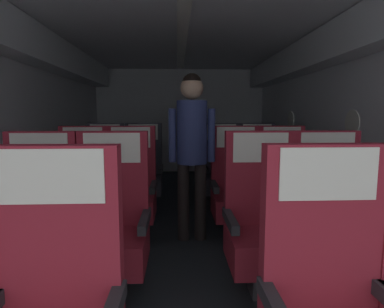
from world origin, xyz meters
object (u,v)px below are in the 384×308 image
Objects in this scene: seat_c_right_aisle at (283,190)px; seat_d_left_aisle at (143,173)px; seat_d_right_aisle at (258,172)px; seat_b_left_aisle at (112,227)px; seat_b_right_window at (262,226)px; seat_c_left_window at (83,192)px; seat_b_right_aisle at (329,224)px; seat_b_left_window at (38,228)px; seat_c_left_aisle at (131,192)px; seat_d_left_window at (105,173)px; flight_attendant at (192,140)px; seat_d_right_window at (222,172)px; seat_c_right_window at (236,191)px.

seat_c_right_aisle is 1.77m from seat_d_left_aisle.
seat_d_left_aisle is 1.47m from seat_d_right_aisle.
seat_b_left_aisle is at bearing -90.01° from seat_d_left_aisle.
seat_b_right_window is 1.77m from seat_c_left_window.
seat_b_right_aisle is at bearing 1.25° from seat_b_right_window.
seat_c_right_aisle is 1.00× the size of seat_d_left_aisle.
seat_b_right_aisle is at bearing -0.39° from seat_b_left_window.
seat_d_right_aisle is at bearing 52.87° from seat_b_left_aisle.
seat_c_left_window is at bearing -116.05° from seat_d_left_aisle.
seat_c_left_window and seat_c_left_aisle have the same top height.
seat_d_left_window is at bearing -179.89° from seat_d_right_aisle.
seat_c_right_aisle is at bearing -89.94° from seat_d_right_aisle.
seat_c_left_aisle is 0.78m from flight_attendant.
seat_b_left_window is 1.00× the size of seat_c_right_aisle.
flight_attendant reaches higher than seat_d_right_window.
seat_b_left_aisle is 0.69× the size of flight_attendant.
seat_b_left_aisle is at bearing -146.65° from seat_c_right_aisle.
seat_b_left_window is 1.00× the size of seat_d_left_window.
seat_c_left_aisle is 1.41m from seat_d_right_window.
seat_b_left_aisle is 1.00× the size of seat_c_left_aisle.
flight_attendant is at bearing 39.81° from seat_b_left_window.
seat_c_left_aisle is 1.00× the size of seat_d_left_window.
seat_b_left_window is 0.69× the size of flight_attendant.
flight_attendant is (1.05, -1.07, 0.50)m from seat_d_left_window.
seat_c_right_aisle is at bearing 26.39° from seat_b_left_window.
seat_d_right_window is (1.49, 0.01, 0.00)m from seat_d_left_window.
seat_c_left_aisle is at bearing -146.75° from seat_d_right_aisle.
seat_b_left_window is 2.17m from seat_c_right_aisle.
seat_b_left_aisle is at bearing -76.08° from seat_d_left_window.
seat_d_right_aisle is (1.47, 0.00, 0.00)m from seat_d_left_aisle.
seat_b_right_aisle is 1.00× the size of seat_c_left_window.
seat_c_right_aisle and seat_c_right_window have the same top height.
seat_c_left_window is 1.00× the size of seat_d_right_aisle.
seat_c_left_window is at bearing -89.64° from seat_d_left_window.
seat_b_left_aisle is 1.00× the size of seat_c_right_aisle.
seat_c_right_aisle is (0.48, 0.99, 0.00)m from seat_b_right_window.
seat_d_left_aisle is at bearing 135.60° from seat_c_right_window.
seat_b_left_window is 1.00× the size of seat_d_left_aisle.
seat_c_left_aisle and seat_d_right_aisle have the same top height.
seat_b_left_window is at bearing 179.10° from seat_b_right_window.
seat_d_right_aisle is 1.00× the size of seat_d_right_window.
seat_c_left_aisle is at bearing 146.47° from seat_b_right_aisle.
seat_c_left_aisle is at bearing -136.32° from seat_d_right_window.
seat_d_left_aisle is 1.00× the size of seat_d_right_aisle.
seat_d_right_aisle is at bearing 26.56° from seat_c_left_window.
seat_d_left_aisle is 1.01m from seat_d_right_window.
seat_d_right_aisle and seat_d_right_window have the same top height.
seat_d_right_window is (-0.46, 0.00, 0.00)m from seat_d_right_aisle.
seat_b_right_window is 1.00× the size of seat_d_right_window.
seat_d_left_aisle is 1.31m from flight_attendant.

